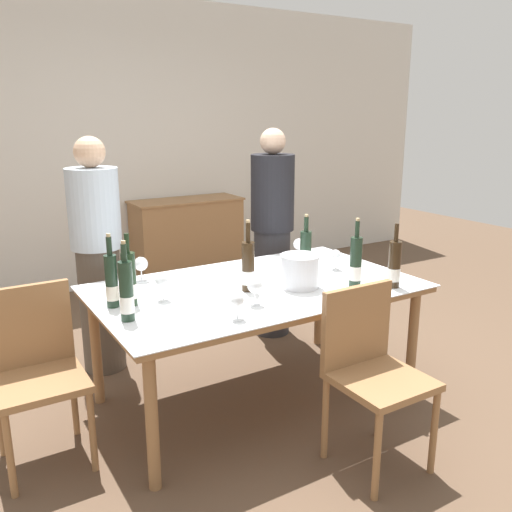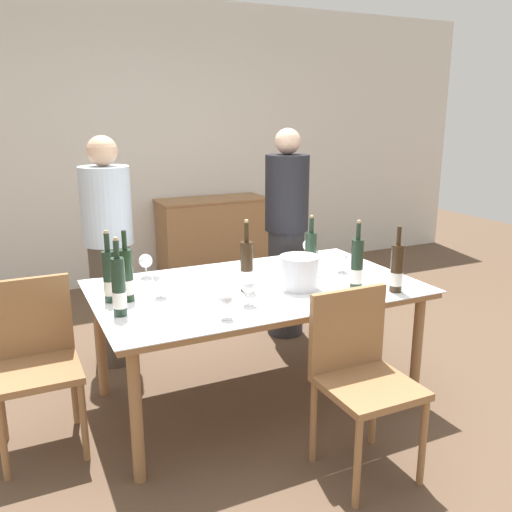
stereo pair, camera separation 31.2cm
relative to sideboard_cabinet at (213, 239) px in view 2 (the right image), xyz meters
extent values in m
plane|color=brown|center=(-0.67, -2.48, -0.43)|extent=(12.00, 12.00, 0.00)
cube|color=silver|center=(-0.67, 0.29, 0.97)|extent=(8.00, 0.10, 2.80)
cube|color=#996B42|center=(0.00, 0.00, -0.01)|extent=(1.10, 0.44, 0.84)
cube|color=#996B42|center=(0.00, 0.00, 0.42)|extent=(1.13, 0.46, 0.02)
cylinder|color=#996B42|center=(-1.51, -2.94, -0.09)|extent=(0.06, 0.06, 0.69)
cylinder|color=#996B42|center=(0.16, -2.94, -0.09)|extent=(0.06, 0.06, 0.69)
cylinder|color=#996B42|center=(-1.51, -2.02, -0.09)|extent=(0.06, 0.06, 0.69)
cylinder|color=#996B42|center=(0.16, -2.02, -0.09)|extent=(0.06, 0.06, 0.69)
cube|color=#996B42|center=(-0.67, -2.48, 0.28)|extent=(1.83, 1.08, 0.04)
cube|color=white|center=(-0.67, -2.48, 0.30)|extent=(1.86, 1.11, 0.01)
cylinder|color=silver|center=(-0.47, -2.64, 0.40)|extent=(0.22, 0.22, 0.19)
cylinder|color=silver|center=(-0.47, -2.64, 0.49)|extent=(0.23, 0.23, 0.01)
cylinder|color=#1E3323|center=(-0.25, -2.39, 0.43)|extent=(0.07, 0.07, 0.26)
cylinder|color=white|center=(-0.25, -2.39, 0.37)|extent=(0.07, 0.07, 0.07)
cylinder|color=#1E3323|center=(-0.25, -2.39, 0.61)|extent=(0.03, 0.03, 0.09)
cylinder|color=tan|center=(-0.25, -2.39, 0.66)|extent=(0.02, 0.02, 0.02)
cylinder|color=#1E3323|center=(-0.19, -2.79, 0.45)|extent=(0.07, 0.07, 0.29)
cylinder|color=white|center=(-0.19, -2.79, 0.38)|extent=(0.07, 0.07, 0.08)
cylinder|color=#1E3323|center=(-0.19, -2.79, 0.64)|extent=(0.03, 0.03, 0.10)
cylinder|color=tan|center=(-0.19, -2.79, 0.70)|extent=(0.02, 0.02, 0.02)
cylinder|color=#1E3323|center=(-1.49, -2.62, 0.45)|extent=(0.07, 0.07, 0.30)
cylinder|color=white|center=(-1.49, -2.62, 0.38)|extent=(0.07, 0.07, 0.08)
cylinder|color=#1E3323|center=(-1.49, -2.62, 0.64)|extent=(0.03, 0.03, 0.09)
cylinder|color=tan|center=(-1.49, -2.62, 0.69)|extent=(0.02, 0.02, 0.02)
cylinder|color=black|center=(-1.41, -2.42, 0.44)|extent=(0.07, 0.07, 0.28)
cylinder|color=white|center=(-1.41, -2.42, 0.38)|extent=(0.08, 0.08, 0.08)
cylinder|color=black|center=(-1.41, -2.42, 0.63)|extent=(0.03, 0.03, 0.10)
cylinder|color=#332314|center=(-0.01, -2.91, 0.44)|extent=(0.07, 0.07, 0.27)
cylinder|color=white|center=(-0.01, -2.91, 0.38)|extent=(0.07, 0.07, 0.08)
cylinder|color=#332314|center=(-0.01, -2.91, 0.62)|extent=(0.02, 0.02, 0.10)
cylinder|color=#332314|center=(-0.76, -2.53, 0.44)|extent=(0.07, 0.07, 0.28)
cylinder|color=white|center=(-0.76, -2.53, 0.38)|extent=(0.07, 0.07, 0.08)
cylinder|color=#332314|center=(-0.76, -2.53, 0.64)|extent=(0.03, 0.03, 0.11)
cylinder|color=tan|center=(-0.76, -2.53, 0.70)|extent=(0.02, 0.02, 0.02)
cylinder|color=#1E3323|center=(-1.49, -2.40, 0.44)|extent=(0.06, 0.06, 0.28)
cylinder|color=silver|center=(-1.49, -2.40, 0.38)|extent=(0.07, 0.07, 0.08)
cylinder|color=#1E3323|center=(-1.49, -2.40, 0.63)|extent=(0.03, 0.03, 0.10)
cylinder|color=tan|center=(-1.49, -2.40, 0.68)|extent=(0.02, 0.02, 0.02)
cylinder|color=white|center=(-1.24, -2.44, 0.30)|extent=(0.06, 0.06, 0.00)
cylinder|color=white|center=(-1.24, -2.44, 0.35)|extent=(0.01, 0.01, 0.08)
sphere|color=white|center=(-1.24, -2.44, 0.41)|extent=(0.08, 0.08, 0.08)
cylinder|color=white|center=(-0.85, -2.76, 0.30)|extent=(0.06, 0.06, 0.00)
cylinder|color=white|center=(-0.85, -2.76, 0.34)|extent=(0.01, 0.01, 0.08)
sphere|color=white|center=(-0.85, -2.76, 0.41)|extent=(0.08, 0.08, 0.08)
cylinder|color=white|center=(-1.21, -2.04, 0.30)|extent=(0.06, 0.06, 0.00)
cylinder|color=white|center=(-1.21, -2.04, 0.34)|extent=(0.01, 0.01, 0.07)
sphere|color=white|center=(-1.21, -2.04, 0.41)|extent=(0.08, 0.08, 0.08)
cylinder|color=white|center=(-1.03, -2.89, 0.30)|extent=(0.07, 0.07, 0.00)
cylinder|color=white|center=(-1.03, -2.89, 0.34)|extent=(0.01, 0.01, 0.07)
sphere|color=white|center=(-1.03, -2.89, 0.40)|extent=(0.07, 0.07, 0.07)
cylinder|color=white|center=(-0.10, -2.11, 0.30)|extent=(0.06, 0.06, 0.00)
cylinder|color=white|center=(-0.10, -2.11, 0.34)|extent=(0.01, 0.01, 0.07)
sphere|color=white|center=(-0.10, -2.11, 0.41)|extent=(0.08, 0.08, 0.08)
cylinder|color=white|center=(-0.06, -2.46, 0.30)|extent=(0.06, 0.06, 0.00)
cylinder|color=white|center=(-0.06, -2.46, 0.34)|extent=(0.01, 0.01, 0.06)
sphere|color=white|center=(-0.06, -2.46, 0.40)|extent=(0.07, 0.07, 0.07)
cylinder|color=#996B42|center=(-2.09, -2.67, -0.22)|extent=(0.03, 0.03, 0.43)
cylinder|color=#996B42|center=(-1.72, -2.67, -0.22)|extent=(0.03, 0.03, 0.43)
cylinder|color=#996B42|center=(-2.09, -2.30, -0.22)|extent=(0.03, 0.03, 0.43)
cylinder|color=#996B42|center=(-1.72, -2.30, -0.22)|extent=(0.03, 0.03, 0.43)
cube|color=#996B42|center=(-1.90, -2.48, 0.02)|extent=(0.42, 0.42, 0.04)
cube|color=#996B42|center=(-1.90, -2.29, 0.24)|extent=(0.42, 0.04, 0.42)
cylinder|color=#996B42|center=(-0.68, -3.54, -0.21)|extent=(0.03, 0.03, 0.44)
cylinder|color=#996B42|center=(-0.31, -3.54, -0.21)|extent=(0.03, 0.03, 0.44)
cylinder|color=#996B42|center=(-0.68, -3.17, -0.21)|extent=(0.03, 0.03, 0.44)
cylinder|color=#996B42|center=(-0.31, -3.17, -0.21)|extent=(0.03, 0.03, 0.44)
cube|color=#996B42|center=(-0.50, -3.35, 0.03)|extent=(0.42, 0.42, 0.04)
cube|color=#996B42|center=(-0.50, -3.16, 0.25)|extent=(0.42, 0.04, 0.41)
cylinder|color=#51473D|center=(-1.34, -1.57, 0.00)|extent=(0.28, 0.28, 0.85)
cylinder|color=silver|center=(-1.34, -1.57, 0.68)|extent=(0.33, 0.33, 0.52)
sphere|color=#DBAD89|center=(-1.34, -1.57, 1.04)|extent=(0.20, 0.20, 0.20)
cylinder|color=#2D2D33|center=(-0.02, -1.64, -0.01)|extent=(0.28, 0.28, 0.84)
cylinder|color=black|center=(-0.02, -1.64, 0.70)|extent=(0.33, 0.33, 0.57)
sphere|color=beige|center=(-0.02, -1.64, 1.08)|extent=(0.19, 0.19, 0.19)
camera|label=1|loc=(-2.24, -5.06, 1.28)|focal=38.00mm
camera|label=2|loc=(-1.97, -5.20, 1.28)|focal=38.00mm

